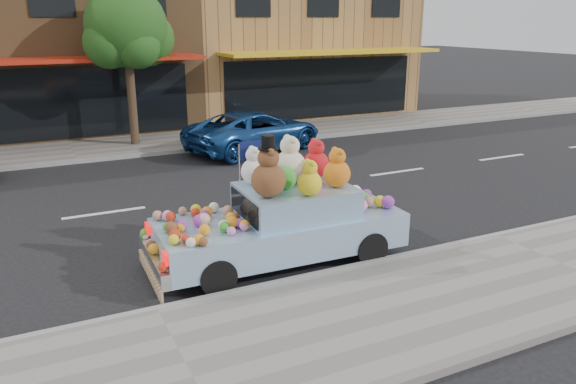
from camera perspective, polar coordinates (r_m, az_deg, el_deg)
ground at (r=13.18m, az=-18.15°, el=-2.06°), size 120.00×120.00×0.00m
near_sidewalk at (r=7.35m, az=-10.36°, el=-17.01°), size 60.00×3.00×0.12m
far_sidewalk at (r=19.42m, az=-21.01°, el=3.89°), size 60.00×3.00×0.12m
near_kerb at (r=8.60m, az=-13.17°, el=-11.70°), size 60.00×0.12×0.13m
far_kerb at (r=17.96m, az=-20.53°, el=2.95°), size 60.00×0.12×0.13m
storefront_mid at (r=24.44m, az=-23.26°, el=14.70°), size 10.00×9.80×7.30m
storefront_right at (r=26.96m, az=-0.75°, el=16.15°), size 10.00×9.80×7.30m
street_tree at (r=19.30m, az=-16.04°, el=15.22°), size 3.00×2.70×5.22m
car_blue at (r=18.42m, az=-3.42°, el=6.23°), size 5.14×3.49×1.31m
art_car at (r=9.86m, az=-0.65°, el=-2.59°), size 4.53×1.89×2.38m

